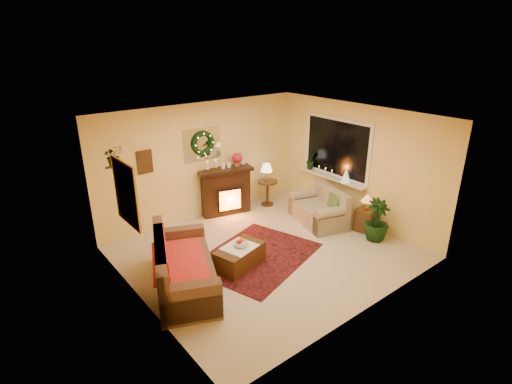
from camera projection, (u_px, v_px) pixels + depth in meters
floor at (267, 253)px, 7.70m from camera, size 5.00×5.00×0.00m
ceiling at (269, 118)px, 6.75m from camera, size 5.00×5.00×0.00m
wall_back at (203, 161)px, 8.86m from camera, size 5.00×5.00×0.00m
wall_front at (371, 235)px, 5.59m from camera, size 5.00×5.00×0.00m
wall_left at (136, 229)px, 5.78m from camera, size 4.50×4.50×0.00m
wall_right at (356, 164)px, 8.68m from camera, size 4.50×4.50×0.00m
area_rug at (257, 256)px, 7.57m from camera, size 2.66×2.29×0.01m
sofa at (185, 263)px, 6.53m from camera, size 1.64×2.23×0.88m
red_throw at (179, 260)px, 6.59m from camera, size 0.85×1.39×0.02m
fireplace at (225, 191)px, 9.23m from camera, size 1.18×0.62×1.03m
poinsettia at (237, 158)px, 9.12m from camera, size 0.24×0.24×0.24m
mantel_candle_a at (207, 166)px, 8.70m from camera, size 0.06×0.06×0.17m
mantel_candle_b at (216, 164)px, 8.82m from camera, size 0.06×0.06×0.17m
mantel_mirror at (202, 144)px, 8.70m from camera, size 0.92×0.02×0.72m
wreath at (203, 143)px, 8.67m from camera, size 0.55×0.11×0.55m
wall_art at (145, 162)px, 7.97m from camera, size 0.32×0.03×0.48m
gold_mirror at (126, 193)px, 5.84m from camera, size 0.03×0.84×1.00m
hanging_plant at (115, 165)px, 6.39m from camera, size 0.33×0.28×0.36m
loveseat at (318, 205)px, 8.81m from camera, size 1.14×1.52×0.79m
window_frame at (337, 148)px, 8.98m from camera, size 0.03×1.86×1.36m
window_glass at (336, 148)px, 8.97m from camera, size 0.02×1.70×1.22m
window_sill at (331, 177)px, 9.16m from camera, size 0.22×1.86×0.04m
mini_tree at (346, 175)px, 8.76m from camera, size 0.21×0.21×0.32m
sill_plant at (311, 161)px, 9.61m from camera, size 0.30×0.24×0.55m
side_table_round at (267, 192)px, 9.76m from camera, size 0.60×0.60×0.62m
lamp_cream at (267, 171)px, 9.58m from camera, size 0.28×0.28×0.43m
end_table_square at (366, 219)px, 8.49m from camera, size 0.46×0.46×0.48m
lamp_tiffany at (367, 198)px, 8.31m from camera, size 0.26×0.26×0.39m
coffee_table at (240, 256)px, 7.17m from camera, size 1.03×0.73×0.39m
fruit_bowl at (241, 244)px, 7.11m from camera, size 0.25×0.25×0.06m
floor_palm at (377, 220)px, 8.03m from camera, size 1.79×1.79×2.61m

